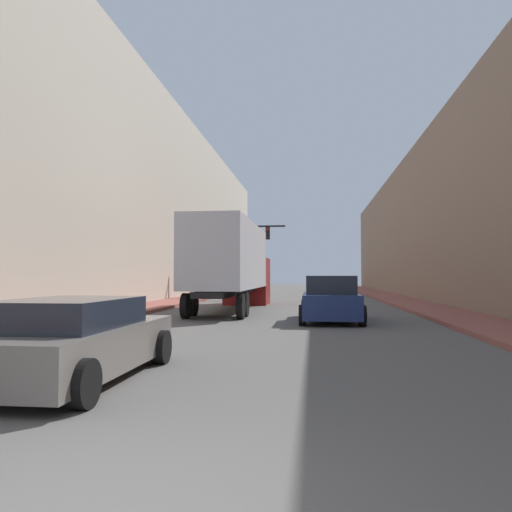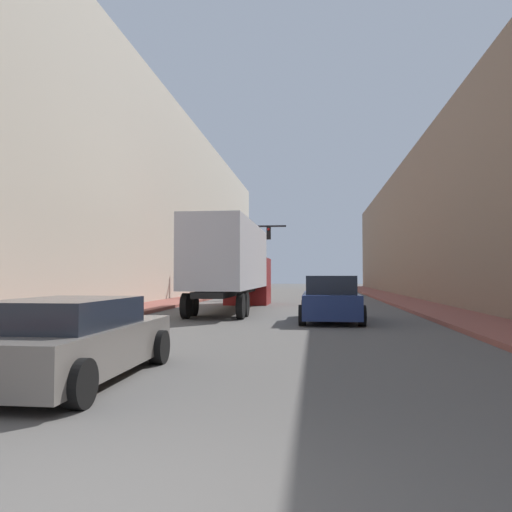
{
  "view_description": "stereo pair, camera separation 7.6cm",
  "coord_description": "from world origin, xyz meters",
  "px_view_note": "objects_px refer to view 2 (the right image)",
  "views": [
    {
      "loc": [
        1.45,
        -3.18,
        1.68
      ],
      "look_at": [
        -0.73,
        15.68,
        2.43
      ],
      "focal_mm": 35.0,
      "sensor_mm": 36.0,
      "label": 1
    },
    {
      "loc": [
        1.52,
        -3.17,
        1.68
      ],
      "look_at": [
        -0.73,
        15.68,
        2.43
      ],
      "focal_mm": 35.0,
      "sensor_mm": 36.0,
      "label": 2
    }
  ],
  "objects_px": {
    "traffic_signal_gantry": "(236,244)",
    "sedan_car": "(71,340)",
    "semi_truck": "(234,264)",
    "suv_car": "(330,300)"
  },
  "relations": [
    {
      "from": "sedan_car",
      "to": "traffic_signal_gantry",
      "type": "relative_size",
      "value": 0.82
    },
    {
      "from": "traffic_signal_gantry",
      "to": "sedan_car",
      "type": "bearing_deg",
      "value": -86.34
    },
    {
      "from": "traffic_signal_gantry",
      "to": "semi_truck",
      "type": "bearing_deg",
      "value": -81.49
    },
    {
      "from": "semi_truck",
      "to": "traffic_signal_gantry",
      "type": "height_order",
      "value": "traffic_signal_gantry"
    },
    {
      "from": "semi_truck",
      "to": "suv_car",
      "type": "bearing_deg",
      "value": -50.02
    },
    {
      "from": "semi_truck",
      "to": "sedan_car",
      "type": "relative_size",
      "value": 2.78
    },
    {
      "from": "traffic_signal_gantry",
      "to": "suv_car",
      "type": "bearing_deg",
      "value": -69.93
    },
    {
      "from": "semi_truck",
      "to": "sedan_car",
      "type": "height_order",
      "value": "semi_truck"
    },
    {
      "from": "semi_truck",
      "to": "suv_car",
      "type": "xyz_separation_m",
      "value": [
        4.49,
        -5.36,
        -1.46
      ]
    },
    {
      "from": "suv_car",
      "to": "traffic_signal_gantry",
      "type": "distance_m",
      "value": 18.5
    }
  ]
}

